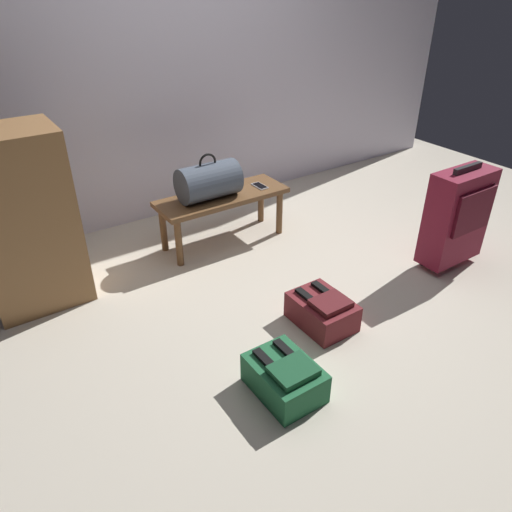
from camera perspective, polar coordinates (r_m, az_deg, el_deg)
ground_plane at (r=3.24m, az=4.59°, el=-3.85°), size 6.60×6.60×0.00m
back_wall at (r=4.06m, az=-9.87°, el=24.22°), size 6.00×0.10×2.80m
bench at (r=3.65m, az=-3.99°, el=6.38°), size 1.00×0.36×0.39m
duffel_bag_slate at (r=3.53m, az=-5.63°, el=8.80°), size 0.44×0.26×0.34m
cell_phone at (r=3.76m, az=0.45°, el=8.29°), size 0.07×0.14×0.01m
suitcase_upright_burgundy at (r=3.59m, az=22.68°, el=4.38°), size 0.47×0.23×0.74m
backpack_maroon at (r=2.91m, az=7.85°, el=-6.45°), size 0.28×0.38×0.21m
backpack_green at (r=2.48m, az=3.42°, el=-14.11°), size 0.28×0.38×0.21m
side_cabinet at (r=3.19m, az=-25.76°, el=3.70°), size 0.56×0.44×1.10m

